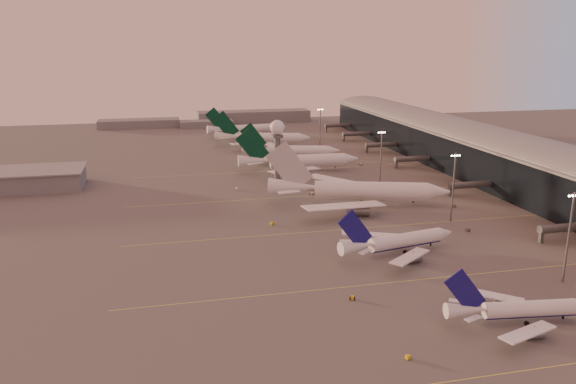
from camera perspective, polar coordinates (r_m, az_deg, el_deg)
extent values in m
plane|color=#565353|center=(142.12, 7.22, -11.19)|extent=(700.00, 700.00, 0.00)
cube|color=#E2DC50|center=(129.27, 26.03, -15.54)|extent=(180.00, 0.25, 0.02)
cube|color=#E2DC50|center=(162.24, 16.08, -8.26)|extent=(180.00, 0.25, 0.02)
cube|color=#E2DC50|center=(199.96, 9.90, -3.45)|extent=(180.00, 0.25, 0.02)
cube|color=#E2DC50|center=(240.20, 5.77, -0.17)|extent=(180.00, 0.25, 0.02)
cube|color=#E2DC50|center=(286.58, 2.57, 2.37)|extent=(180.00, 0.25, 0.02)
cube|color=black|center=(281.12, 20.41, 3.06)|extent=(36.00, 360.00, 18.00)
cylinder|color=slate|center=(279.55, 20.57, 4.87)|extent=(10.08, 360.00, 10.08)
cube|color=slate|center=(279.52, 20.58, 4.91)|extent=(40.00, 362.00, 0.80)
cylinder|color=#55585C|center=(203.30, 26.66, -3.22)|extent=(22.00, 2.80, 2.80)
cube|color=#55585C|center=(197.87, 24.34, -4.13)|extent=(1.20, 1.20, 4.40)
cylinder|color=#55585C|center=(248.56, 18.28, 0.72)|extent=(22.00, 2.80, 2.80)
cube|color=#55585C|center=(244.13, 16.23, 0.08)|extent=(1.20, 1.20, 4.40)
cylinder|color=#55585C|center=(296.50, 12.75, 3.33)|extent=(22.00, 2.80, 2.80)
cube|color=#55585C|center=(292.80, 10.96, 2.82)|extent=(1.20, 1.20, 4.40)
cylinder|color=#55585C|center=(334.10, 9.65, 4.76)|extent=(22.00, 2.80, 2.80)
cube|color=#55585C|center=(330.82, 8.03, 4.32)|extent=(1.20, 1.20, 4.40)
cylinder|color=#55585C|center=(372.65, 7.18, 5.90)|extent=(22.00, 2.80, 2.80)
cube|color=#55585C|center=(369.71, 5.71, 5.51)|extent=(1.20, 1.20, 4.40)
cylinder|color=#55585C|center=(409.99, 5.26, 6.77)|extent=(22.00, 2.80, 2.80)
cube|color=#55585C|center=(407.32, 3.91, 6.42)|extent=(1.20, 1.20, 4.40)
cylinder|color=#55585C|center=(249.92, -1.08, 3.09)|extent=(2.60, 2.60, 22.00)
cylinder|color=#55585C|center=(247.82, -1.10, 5.69)|extent=(5.20, 5.20, 1.20)
sphere|color=white|center=(247.22, -1.10, 6.59)|extent=(6.40, 6.40, 6.40)
cylinder|color=#55585C|center=(246.71, -1.10, 7.44)|extent=(0.16, 0.16, 2.00)
cylinder|color=#55585C|center=(165.70, 26.61, -4.20)|extent=(0.56, 0.56, 25.00)
cube|color=#55585C|center=(162.49, 27.10, -0.19)|extent=(3.60, 0.25, 0.25)
sphere|color=#FFEABF|center=(161.63, 26.67, -0.36)|extent=(0.56, 0.56, 0.56)
sphere|color=#FFEABF|center=(162.27, 26.95, -0.34)|extent=(0.56, 0.56, 0.56)
sphere|color=#FFEABF|center=(162.91, 27.22, -0.32)|extent=(0.56, 0.56, 0.56)
cylinder|color=#55585C|center=(207.34, 16.44, 0.42)|extent=(0.56, 0.56, 25.00)
cube|color=#55585C|center=(204.79, 16.68, 3.67)|extent=(3.60, 0.25, 0.25)
sphere|color=#FFEABF|center=(204.13, 16.31, 3.55)|extent=(0.56, 0.56, 0.56)
sphere|color=#FFEABF|center=(204.62, 16.55, 3.55)|extent=(0.56, 0.56, 0.56)
sphere|color=#FFEABF|center=(205.11, 16.80, 3.56)|extent=(0.56, 0.56, 0.56)
sphere|color=#FFEABF|center=(205.60, 17.04, 3.57)|extent=(0.56, 0.56, 0.56)
cylinder|color=#55585C|center=(253.39, 9.42, 3.40)|extent=(0.56, 0.56, 25.00)
cube|color=#55585C|center=(251.31, 9.53, 6.08)|extent=(3.60, 0.25, 0.25)
sphere|color=#FFEABF|center=(250.80, 9.21, 5.98)|extent=(0.56, 0.56, 0.56)
sphere|color=#FFEABF|center=(251.18, 9.42, 5.99)|extent=(0.56, 0.56, 0.56)
sphere|color=#FFEABF|center=(251.56, 9.63, 5.99)|extent=(0.56, 0.56, 0.56)
sphere|color=#FFEABF|center=(251.94, 9.84, 6.00)|extent=(0.56, 0.56, 0.56)
cylinder|color=#55585C|center=(336.45, 3.28, 6.40)|extent=(0.56, 0.56, 25.00)
cube|color=#55585C|center=(334.89, 3.31, 8.43)|extent=(3.60, 0.25, 0.25)
sphere|color=#FFEABF|center=(334.52, 3.06, 8.36)|extent=(0.56, 0.56, 0.56)
sphere|color=#FFEABF|center=(334.79, 3.22, 8.36)|extent=(0.56, 0.56, 0.56)
sphere|color=#FFEABF|center=(335.07, 3.39, 8.37)|extent=(0.56, 0.56, 0.56)
sphere|color=#FFEABF|center=(335.36, 3.55, 8.37)|extent=(0.56, 0.56, 0.56)
cube|color=slate|center=(443.52, -14.89, 6.76)|extent=(60.00, 18.00, 6.00)
cube|color=slate|center=(459.27, -3.50, 7.68)|extent=(90.00, 20.00, 9.00)
cube|color=slate|center=(434.91, -8.29, 6.88)|extent=(40.00, 15.00, 5.00)
cylinder|color=white|center=(142.25, 23.37, -11.01)|extent=(22.06, 6.43, 3.71)
cylinder|color=navy|center=(142.60, 23.34, -11.31)|extent=(21.50, 5.34, 2.67)
cone|color=white|center=(135.47, 17.55, -11.55)|extent=(9.52, 4.83, 3.71)
cube|color=white|center=(133.01, 23.18, -13.15)|extent=(16.02, 8.99, 1.17)
cylinder|color=slate|center=(136.65, 23.67, -13.23)|extent=(4.48, 2.92, 2.41)
cube|color=slate|center=(136.18, 23.72, -12.85)|extent=(0.32, 0.28, 1.48)
cube|color=white|center=(147.40, 19.79, -10.00)|extent=(14.96, 12.07, 1.17)
cylinder|color=slate|center=(147.50, 21.04, -10.83)|extent=(4.48, 2.92, 2.41)
cube|color=slate|center=(147.06, 21.08, -10.46)|extent=(0.32, 0.28, 1.48)
cube|color=navy|center=(133.37, 17.52, -9.80)|extent=(10.13, 1.62, 11.04)
cube|color=white|center=(132.03, 18.29, -12.29)|extent=(4.50, 2.85, 0.24)
cube|color=white|center=(138.91, 16.88, -10.77)|extent=(4.39, 3.63, 0.24)
cylinder|color=black|center=(147.37, 26.14, -11.51)|extent=(0.49, 0.49, 0.98)
cylinder|color=black|center=(144.17, 22.23, -11.63)|extent=(1.13, 0.62, 1.07)
cylinder|color=black|center=(140.84, 23.05, -12.37)|extent=(1.13, 0.62, 1.07)
cylinder|color=white|center=(175.84, 11.90, -4.95)|extent=(25.31, 9.05, 4.25)
cylinder|color=navy|center=(176.17, 11.88, -5.24)|extent=(24.59, 7.78, 3.06)
cone|color=white|center=(184.69, 15.65, -4.22)|extent=(5.57, 5.11, 4.25)
cone|color=white|center=(166.27, 6.93, -5.71)|extent=(11.10, 6.22, 4.25)
cube|color=white|center=(164.82, 12.29, -6.62)|extent=(16.63, 14.67, 1.34)
cylinder|color=slate|center=(169.08, 12.59, -6.78)|extent=(5.28, 3.65, 2.76)
cube|color=slate|center=(168.65, 12.61, -6.40)|extent=(0.38, 0.34, 1.70)
cube|color=white|center=(180.85, 8.36, -4.46)|extent=(18.50, 9.20, 1.34)
cylinder|color=slate|center=(181.16, 9.58, -5.13)|extent=(5.28, 3.65, 2.76)
cube|color=slate|center=(180.76, 9.59, -4.78)|extent=(0.38, 0.34, 1.70)
cube|color=navy|center=(164.24, 6.83, -4.02)|extent=(11.52, 2.66, 12.67)
cube|color=white|center=(162.43, 7.83, -6.21)|extent=(4.94, 4.37, 0.28)
cube|color=white|center=(170.13, 6.10, -5.16)|extent=(5.13, 2.98, 0.28)
cylinder|color=black|center=(182.35, 14.27, -5.34)|extent=(0.56, 0.56, 1.12)
cylinder|color=black|center=(177.56, 10.85, -5.67)|extent=(1.32, 0.79, 1.23)
cylinder|color=black|center=(173.85, 11.78, -6.18)|extent=(1.32, 0.79, 1.23)
cylinder|color=white|center=(222.76, 8.39, -0.20)|extent=(43.95, 19.73, 6.86)
cylinder|color=white|center=(223.17, 8.38, -0.58)|extent=(42.54, 17.63, 4.94)
cone|color=white|center=(226.17, 15.03, -0.33)|extent=(10.17, 9.10, 6.86)
cone|color=white|center=(222.48, 0.37, 0.18)|extent=(19.63, 12.07, 6.86)
cube|color=white|center=(205.01, 5.72, -1.79)|extent=(32.33, 12.94, 2.04)
cylinder|color=slate|center=(210.15, 7.13, -2.21)|extent=(9.45, 6.81, 4.46)
cube|color=slate|center=(209.69, 7.14, -1.79)|extent=(0.40, 0.36, 2.74)
cube|color=white|center=(240.22, 5.55, 0.71)|extent=(27.31, 27.59, 2.04)
cylinder|color=slate|center=(236.93, 6.83, -0.22)|extent=(9.45, 6.81, 4.46)
cube|color=slate|center=(236.52, 6.85, 0.15)|extent=(0.40, 0.36, 2.74)
cube|color=#B4B6BC|center=(220.62, 0.13, 2.22)|extent=(18.26, 6.08, 20.37)
cube|color=white|center=(214.27, 0.11, -0.36)|extent=(8.88, 4.41, 0.28)
cube|color=white|center=(230.67, 0.43, 0.76)|extent=(8.36, 8.16, 0.28)
cylinder|color=black|center=(225.70, 12.58, -1.31)|extent=(0.55, 0.55, 1.11)
cylinder|color=black|center=(225.98, 7.42, -1.03)|extent=(1.33, 0.89, 1.22)
cylinder|color=black|center=(221.31, 7.48, -1.38)|extent=(1.33, 0.89, 1.22)
cylinder|color=white|center=(280.40, 1.99, 2.99)|extent=(37.92, 8.36, 6.07)
cylinder|color=white|center=(280.68, 1.99, 2.72)|extent=(37.06, 6.62, 4.37)
cone|color=white|center=(285.65, 6.42, 3.13)|extent=(7.64, 6.50, 6.07)
cone|color=white|center=(276.24, -3.45, 2.95)|extent=(16.12, 7.02, 6.07)
cube|color=white|center=(263.74, 0.70, 1.99)|extent=(27.48, 17.08, 1.80)
cylinder|color=slate|center=(268.71, 1.52, 1.69)|extent=(7.51, 4.38, 3.94)
cube|color=slate|center=(268.39, 1.53, 1.98)|extent=(0.33, 0.28, 2.43)
cube|color=white|center=(294.22, -0.39, 3.36)|extent=(26.59, 19.67, 1.80)
cylinder|color=slate|center=(291.88, 0.62, 2.76)|extent=(7.51, 4.38, 3.94)
cube|color=slate|center=(291.58, 0.62, 3.04)|extent=(0.33, 0.28, 2.43)
cube|color=#053320|center=(274.75, -3.63, 4.42)|extent=(16.68, 1.39, 17.95)
cube|color=white|center=(269.10, -3.34, 2.66)|extent=(7.77, 5.31, 0.26)
cube|color=white|center=(283.27, -3.66, 3.28)|extent=(7.68, 5.96, 0.26)
cylinder|color=black|center=(284.34, 4.81, 2.34)|extent=(0.52, 0.52, 1.05)
cylinder|color=black|center=(282.81, 1.29, 2.33)|extent=(1.18, 0.59, 1.15)
cylinder|color=black|center=(278.41, 1.47, 2.12)|extent=(1.18, 0.59, 1.15)
cylinder|color=white|center=(310.06, 0.98, 4.06)|extent=(33.61, 14.48, 5.39)
cylinder|color=white|center=(310.29, 0.98, 3.84)|extent=(32.55, 12.84, 3.88)
cone|color=white|center=(309.98, 4.67, 4.01)|extent=(7.71, 6.98, 5.39)
cone|color=white|center=(311.70, -3.40, 4.22)|extent=(14.97, 9.08, 5.39)
cube|color=white|center=(296.89, -0.72, 3.39)|extent=(24.91, 10.49, 1.60)
cylinder|color=slate|center=(300.35, 0.11, 3.09)|extent=(7.19, 5.17, 3.50)
cube|color=slate|center=(300.09, 0.11, 3.33)|extent=(0.33, 0.30, 2.16)
cube|color=white|center=(324.43, -0.39, 4.38)|extent=(21.33, 20.94, 1.60)
cylinder|color=slate|center=(321.37, 0.31, 3.88)|extent=(7.19, 5.17, 3.50)
cube|color=slate|center=(321.13, 0.31, 4.10)|extent=(0.33, 0.30, 2.16)
cube|color=#053320|center=(310.65, -3.54, 5.39)|extent=(14.34, 4.44, 15.96)
cube|color=white|center=(305.38, -3.58, 4.02)|extent=(6.79, 3.50, 0.23)
cube|color=white|center=(318.02, -3.31, 4.46)|extent=(6.43, 6.14, 0.23)
cylinder|color=black|center=(310.51, 3.32, 3.43)|extent=(0.46, 0.46, 0.93)
cylinder|color=black|center=(312.81, 0.49, 3.55)|extent=(1.11, 0.73, 1.02)
cylinder|color=black|center=(308.81, 0.46, 3.40)|extent=(1.11, 0.73, 1.02)
cylinder|color=white|center=(349.13, -1.91, 5.35)|extent=(36.99, 15.14, 5.92)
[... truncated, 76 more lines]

